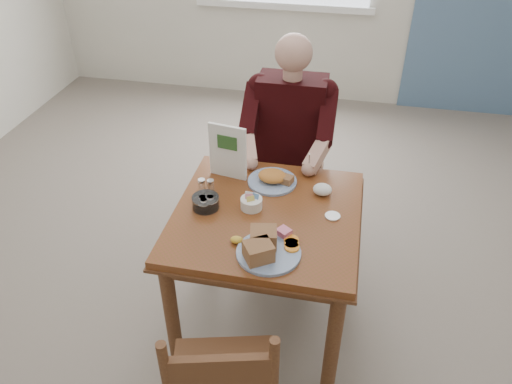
% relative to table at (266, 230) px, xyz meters
% --- Properties ---
extents(floor, '(6.00, 6.00, 0.00)m').
position_rel_table_xyz_m(floor, '(0.00, 0.00, -0.64)').
color(floor, '#72695C').
rests_on(floor, ground).
extents(lemon_wedge, '(0.07, 0.05, 0.03)m').
position_rel_table_xyz_m(lemon_wedge, '(-0.09, -0.24, 0.13)').
color(lemon_wedge, gold).
rests_on(lemon_wedge, table).
extents(napkin, '(0.12, 0.11, 0.06)m').
position_rel_table_xyz_m(napkin, '(0.25, 0.21, 0.14)').
color(napkin, white).
rests_on(napkin, table).
extents(metal_dish, '(0.09, 0.09, 0.01)m').
position_rel_table_xyz_m(metal_dish, '(0.32, 0.03, 0.12)').
color(metal_dish, silver).
rests_on(metal_dish, table).
extents(table, '(0.92, 0.92, 0.75)m').
position_rel_table_xyz_m(table, '(0.00, 0.00, 0.00)').
color(table, brown).
rests_on(table, ground).
extents(chair_far, '(0.42, 0.42, 0.95)m').
position_rel_table_xyz_m(chair_far, '(0.00, 0.80, -0.16)').
color(chair_far, brown).
rests_on(chair_far, ground).
extents(diner, '(0.53, 0.56, 1.39)m').
position_rel_table_xyz_m(diner, '(0.00, 0.71, 0.17)').
color(diner, gray).
rests_on(diner, chair_far).
extents(near_plate, '(0.38, 0.38, 0.10)m').
position_rel_table_xyz_m(near_plate, '(0.05, -0.29, 0.15)').
color(near_plate, white).
rests_on(near_plate, table).
extents(far_plate, '(0.33, 0.33, 0.07)m').
position_rel_table_xyz_m(far_plate, '(-0.01, 0.26, 0.14)').
color(far_plate, white).
rests_on(far_plate, table).
extents(caddy, '(0.11, 0.11, 0.08)m').
position_rel_table_xyz_m(caddy, '(-0.08, 0.02, 0.14)').
color(caddy, white).
rests_on(caddy, table).
extents(shakers, '(0.08, 0.04, 0.08)m').
position_rel_table_xyz_m(shakers, '(-0.33, 0.10, 0.15)').
color(shakers, white).
rests_on(shakers, table).
extents(creamer, '(0.15, 0.15, 0.06)m').
position_rel_table_xyz_m(creamer, '(-0.30, -0.02, 0.14)').
color(creamer, white).
rests_on(creamer, table).
extents(menu, '(0.21, 0.05, 0.31)m').
position_rel_table_xyz_m(menu, '(-0.26, 0.27, 0.27)').
color(menu, white).
rests_on(menu, table).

